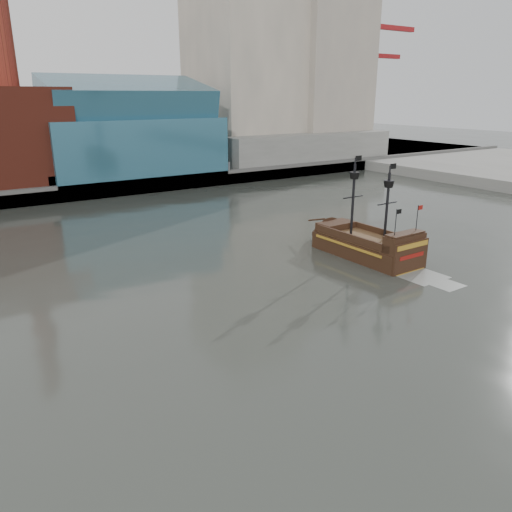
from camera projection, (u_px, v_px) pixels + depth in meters
ground at (391, 374)px, 29.82m from camera, size 400.00×400.00×0.00m
promenade_far at (50, 170)px, 102.60m from camera, size 220.00×60.00×2.00m
seawall at (91, 191)px, 79.07m from camera, size 220.00×1.00×2.60m
skyline at (72, 45)px, 92.14m from camera, size 149.00×45.00×62.00m
crane_a at (366, 81)px, 130.19m from camera, size 22.50×4.00×32.25m
crane_b at (364, 96)px, 144.25m from camera, size 19.10×4.00×26.25m
pirate_ship at (367, 248)px, 50.91m from camera, size 4.85×14.63×10.90m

